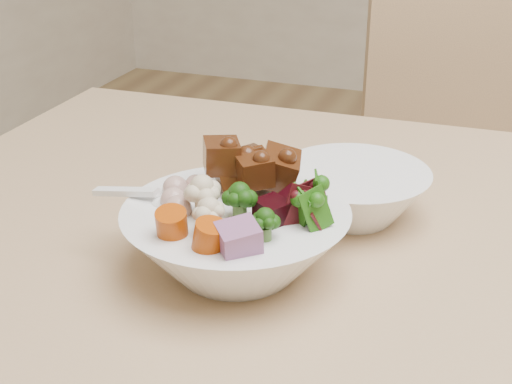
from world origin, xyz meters
TOP-DOWN VIEW (x-y plane):
  - chair_far at (-0.48, 0.62)m, footprint 0.55×0.55m
  - food_bowl at (-0.69, -0.05)m, footprint 0.20×0.20m
  - soup_spoon at (-0.76, -0.05)m, footprint 0.09×0.03m
  - side_bowl at (-0.62, 0.09)m, footprint 0.15×0.15m

SIDE VIEW (x-z plane):
  - chair_far at x=-0.48m, z-range 0.06..0.99m
  - side_bowl at x=-0.62m, z-range 0.77..0.82m
  - food_bowl at x=-0.69m, z-range 0.75..0.85m
  - soup_spoon at x=-0.76m, z-range 0.82..0.83m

